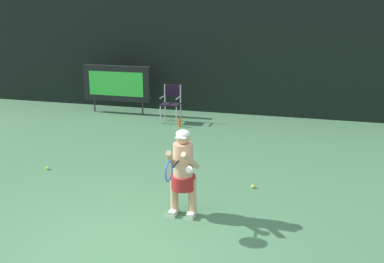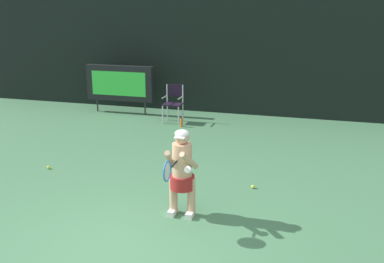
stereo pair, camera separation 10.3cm
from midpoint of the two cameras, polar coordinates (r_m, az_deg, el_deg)
ground at (r=6.21m, az=-10.27°, el=-15.90°), size 18.00×22.00×0.03m
backdrop_screen at (r=13.68m, az=5.52°, el=9.75°), size 18.00×0.12×3.66m
scoreboard at (r=13.98m, az=-9.87°, el=6.15°), size 2.20×0.21×1.50m
umpire_chair at (r=12.77m, az=-2.93°, el=3.96°), size 0.52×0.44×1.08m
water_bottle at (r=12.34m, az=-1.87°, el=1.19°), size 0.07×0.07×0.27m
tennis_player at (r=6.94m, az=-1.60°, el=-5.05°), size 0.53×0.60×1.42m
tennis_racket at (r=6.35m, az=-3.41°, el=-5.09°), size 0.03×0.60×0.31m
tennis_ball_loose at (r=9.60m, az=-18.50°, el=-4.51°), size 0.07×0.07×0.07m
tennis_ball_spare at (r=8.28m, az=7.53°, el=-7.05°), size 0.07×0.07×0.07m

